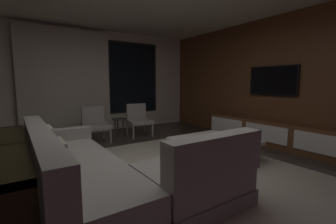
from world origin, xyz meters
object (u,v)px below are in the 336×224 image
Objects in this scene: accent_chair_by_curtain at (95,122)px; mounted_tv at (273,81)px; book_stack_on_coffee_table at (221,138)px; accent_chair_near_window at (138,118)px; coffee_table at (214,149)px; side_stool at (119,122)px; media_console at (274,134)px; console_table_behind_couch at (4,180)px; sectional_couch at (106,175)px.

mounted_tv is at bearing -35.42° from accent_chair_by_curtain.
accent_chair_near_window reaches higher than book_stack_on_coffee_table.
coffee_table is 4.36× the size of book_stack_on_coffee_table.
media_console reaches higher than side_stool.
mounted_tv is 4.84m from console_table_behind_couch.
accent_chair_near_window is (-0.23, 2.53, 0.03)m from book_stack_on_coffee_table.
coffee_table is 1.07× the size of mounted_tv.
side_stool is at bearing 172.11° from accent_chair_near_window.
sectional_couch is at bearing -114.66° from side_stool.
accent_chair_by_curtain is at bearing 117.49° from book_stack_on_coffee_table.
book_stack_on_coffee_table is 0.25× the size of mounted_tv.
accent_chair_near_window reaches higher than media_console.
media_console is 2.87× the size of mounted_tv.
accent_chair_near_window is (1.75, 2.69, 0.14)m from sectional_couch.
sectional_couch is at bearing -8.01° from console_table_behind_couch.
sectional_couch reaches higher than book_stack_on_coffee_table.
sectional_couch is 5.43× the size of side_stool.
sectional_couch is 2.16× the size of coffee_table.
accent_chair_near_window is at bearing -7.89° from side_stool.
side_stool is (-0.48, 0.07, -0.06)m from accent_chair_near_window.
accent_chair_near_window reaches higher than console_table_behind_couch.
accent_chair_by_curtain reaches higher than coffee_table.
mounted_tv is at bearing 3.90° from console_table_behind_couch.
book_stack_on_coffee_table reaches higher than coffee_table.
media_console is (1.65, 0.08, -0.15)m from book_stack_on_coffee_table.
accent_chair_by_curtain is (-1.31, 2.52, 0.03)m from book_stack_on_coffee_table.
sectional_couch reaches higher than accent_chair_near_window.
accent_chair_by_curtain is 3.84m from media_console.
side_stool is at bearing 65.34° from sectional_couch.
console_table_behind_couch reaches higher than coffee_table.
accent_chair_by_curtain is at bearing 58.16° from console_table_behind_couch.
side_stool is at bearing 133.37° from media_console.
side_stool is at bearing 50.37° from console_table_behind_couch.
side_stool is 0.43× the size of mounted_tv.
console_table_behind_couch is at bearing -179.19° from book_stack_on_coffee_table.
mounted_tv reaches higher than accent_chair_by_curtain.
media_console is at bearing 1.56° from console_table_behind_couch.
sectional_couch is 2.00m from book_stack_on_coffee_table.
coffee_table is 2.20m from mounted_tv.
accent_chair_by_curtain reaches higher than media_console.
sectional_couch is 3.22m from accent_chair_near_window.
accent_chair_near_window is at bearing 43.92° from console_table_behind_couch.
accent_chair_by_curtain is 0.25× the size of media_console.
book_stack_on_coffee_table is 2.54m from accent_chair_near_window.
mounted_tv is at bearing 8.71° from book_stack_on_coffee_table.
accent_chair_near_window is 1.00× the size of accent_chair_by_curtain.
sectional_couch is at bearing -176.03° from media_console.
mounted_tv reaches higher than console_table_behind_couch.
accent_chair_near_window is at bearing 56.96° from sectional_couch.
coffee_table is at bearing -85.10° from accent_chair_near_window.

